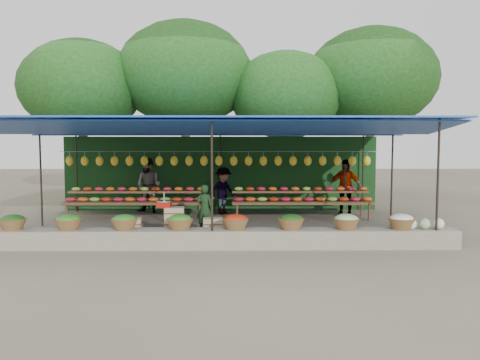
{
  "coord_description": "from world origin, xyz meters",
  "views": [
    {
      "loc": [
        0.48,
        -12.75,
        2.24
      ],
      "look_at": [
        0.63,
        0.2,
        1.25
      ],
      "focal_mm": 35.0,
      "sensor_mm": 36.0,
      "label": 1
    }
  ],
  "objects_px": {
    "vendor_seated": "(205,209)",
    "blue_crate_front": "(44,237)",
    "crate_counter": "(173,227)",
    "weighing_scale": "(164,204)"
  },
  "relations": [
    {
      "from": "vendor_seated",
      "to": "weighing_scale",
      "type": "bearing_deg",
      "value": 60.09
    },
    {
      "from": "vendor_seated",
      "to": "blue_crate_front",
      "type": "relative_size",
      "value": 2.5
    },
    {
      "from": "crate_counter",
      "to": "vendor_seated",
      "type": "xyz_separation_m",
      "value": [
        0.68,
        0.87,
        0.3
      ]
    },
    {
      "from": "blue_crate_front",
      "to": "crate_counter",
      "type": "bearing_deg",
      "value": -15.82
    },
    {
      "from": "crate_counter",
      "to": "blue_crate_front",
      "type": "height_order",
      "value": "crate_counter"
    },
    {
      "from": "weighing_scale",
      "to": "vendor_seated",
      "type": "xyz_separation_m",
      "value": [
        0.89,
        0.87,
        -0.24
      ]
    },
    {
      "from": "vendor_seated",
      "to": "blue_crate_front",
      "type": "distance_m",
      "value": 3.8
    },
    {
      "from": "crate_counter",
      "to": "blue_crate_front",
      "type": "xyz_separation_m",
      "value": [
        -2.88,
        -0.37,
        -0.16
      ]
    },
    {
      "from": "crate_counter",
      "to": "weighing_scale",
      "type": "distance_m",
      "value": 0.58
    },
    {
      "from": "vendor_seated",
      "to": "blue_crate_front",
      "type": "height_order",
      "value": "vendor_seated"
    }
  ]
}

